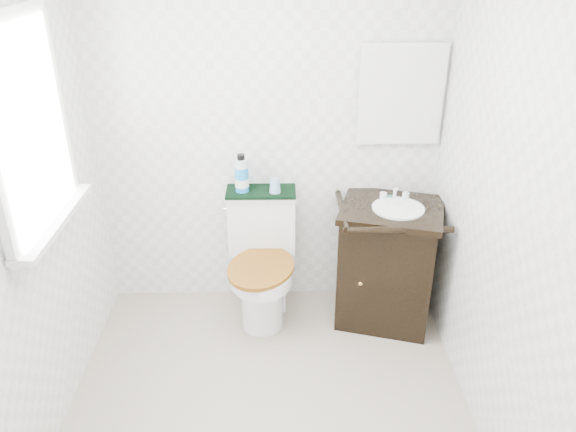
{
  "coord_description": "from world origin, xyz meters",
  "views": [
    {
      "loc": [
        0.06,
        -2.2,
        2.32
      ],
      "look_at": [
        0.12,
        0.75,
        0.84
      ],
      "focal_mm": 35.0,
      "sensor_mm": 36.0,
      "label": 1
    }
  ],
  "objects_px": {
    "trash_bin": "(270,288)",
    "cup": "(275,186)",
    "toilet": "(262,266)",
    "vanity": "(388,261)",
    "mouthwash_bottle": "(242,175)"
  },
  "relations": [
    {
      "from": "toilet",
      "to": "mouthwash_bottle",
      "type": "xyz_separation_m",
      "value": [
        -0.12,
        0.12,
        0.6
      ]
    },
    {
      "from": "toilet",
      "to": "cup",
      "type": "height_order",
      "value": "cup"
    },
    {
      "from": "trash_bin",
      "to": "mouthwash_bottle",
      "type": "xyz_separation_m",
      "value": [
        -0.17,
        0.07,
        0.81
      ]
    },
    {
      "from": "mouthwash_bottle",
      "to": "cup",
      "type": "bearing_deg",
      "value": -6.44
    },
    {
      "from": "toilet",
      "to": "trash_bin",
      "type": "bearing_deg",
      "value": 44.82
    },
    {
      "from": "trash_bin",
      "to": "cup",
      "type": "distance_m",
      "value": 0.74
    },
    {
      "from": "cup",
      "to": "toilet",
      "type": "bearing_deg",
      "value": -134.42
    },
    {
      "from": "mouthwash_bottle",
      "to": "toilet",
      "type": "bearing_deg",
      "value": -44.41
    },
    {
      "from": "trash_bin",
      "to": "cup",
      "type": "relative_size",
      "value": 3.47
    },
    {
      "from": "toilet",
      "to": "trash_bin",
      "type": "xyz_separation_m",
      "value": [
        0.05,
        0.05,
        -0.21
      ]
    },
    {
      "from": "toilet",
      "to": "cup",
      "type": "distance_m",
      "value": 0.55
    },
    {
      "from": "vanity",
      "to": "mouthwash_bottle",
      "type": "relative_size",
      "value": 3.74
    },
    {
      "from": "trash_bin",
      "to": "cup",
      "type": "bearing_deg",
      "value": 46.4
    },
    {
      "from": "vanity",
      "to": "cup",
      "type": "bearing_deg",
      "value": 167.98
    },
    {
      "from": "toilet",
      "to": "vanity",
      "type": "relative_size",
      "value": 0.91
    }
  ]
}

